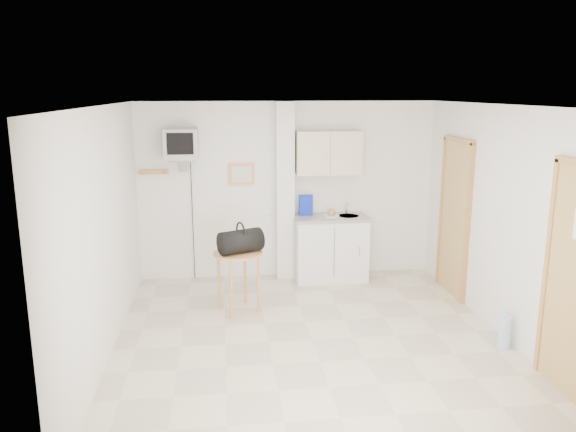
{
  "coord_description": "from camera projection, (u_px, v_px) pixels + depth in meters",
  "views": [
    {
      "loc": [
        -0.92,
        -5.57,
        2.65
      ],
      "look_at": [
        -0.19,
        0.6,
        1.25
      ],
      "focal_mm": 35.0,
      "sensor_mm": 36.0,
      "label": 1
    }
  ],
  "objects": [
    {
      "name": "ground",
      "position": [
        312.0,
        340.0,
        6.08
      ],
      "size": [
        4.5,
        4.5,
        0.0
      ],
      "primitive_type": "plane",
      "color": "beige",
      "rests_on": "ground"
    },
    {
      "name": "room_envelope",
      "position": [
        334.0,
        199.0,
        5.86
      ],
      "size": [
        4.24,
        4.54,
        2.55
      ],
      "color": "white",
      "rests_on": "ground"
    },
    {
      "name": "duffel_bag",
      "position": [
        241.0,
        241.0,
        6.68
      ],
      "size": [
        0.58,
        0.47,
        0.38
      ],
      "rotation": [
        0.0,
        0.0,
        0.43
      ],
      "color": "black",
      "rests_on": "round_table"
    },
    {
      "name": "kitchenette",
      "position": [
        330.0,
        224.0,
        7.91
      ],
      "size": [
        1.03,
        0.58,
        2.1
      ],
      "color": "silver",
      "rests_on": "ground"
    },
    {
      "name": "water_bottle",
      "position": [
        505.0,
        331.0,
        5.88
      ],
      "size": [
        0.13,
        0.13,
        0.39
      ],
      "color": "#A0C7DB",
      "rests_on": "ground"
    },
    {
      "name": "crt_television",
      "position": [
        181.0,
        145.0,
        7.45
      ],
      "size": [
        0.44,
        0.45,
        2.15
      ],
      "color": "slate",
      "rests_on": "ground"
    },
    {
      "name": "round_table",
      "position": [
        238.0,
        261.0,
        6.76
      ],
      "size": [
        0.59,
        0.59,
        0.75
      ],
      "rotation": [
        0.0,
        0.0,
        -0.37
      ],
      "color": "#BF7C4A",
      "rests_on": "ground"
    }
  ]
}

